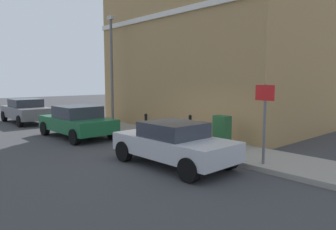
{
  "coord_description": "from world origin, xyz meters",
  "views": [
    {
      "loc": [
        -6.63,
        -7.9,
        2.57
      ],
      "look_at": [
        1.43,
        1.1,
        1.2
      ],
      "focal_mm": 33.49,
      "sensor_mm": 36.0,
      "label": 1
    }
  ],
  "objects": [
    {
      "name": "utility_cabinet",
      "position": [
        2.13,
        -0.99,
        0.68
      ],
      "size": [
        0.46,
        0.61,
        1.15
      ],
      "color": "#1E4C28",
      "rests_on": "sidewalk"
    },
    {
      "name": "lamppost",
      "position": [
        2.31,
        6.54,
        3.3
      ],
      "size": [
        0.2,
        0.44,
        5.72
      ],
      "color": "#59595B",
      "rests_on": "sidewalk"
    },
    {
      "name": "sidewalk",
      "position": [
        2.07,
        6.0,
        0.07
      ],
      "size": [
        2.27,
        30.0,
        0.15
      ],
      "primitive_type": "cube",
      "color": "gray",
      "rests_on": "ground"
    },
    {
      "name": "ground",
      "position": [
        0.0,
        0.0,
        0.0
      ],
      "size": [
        80.0,
        80.0,
        0.0
      ],
      "primitive_type": "plane",
      "color": "#38383A"
    },
    {
      "name": "car_grey",
      "position": [
        -0.57,
        11.55,
        0.74
      ],
      "size": [
        1.86,
        4.18,
        1.43
      ],
      "rotation": [
        0.0,
        0.0,
        1.57
      ],
      "color": "slate",
      "rests_on": "ground"
    },
    {
      "name": "street_sign",
      "position": [
        1.3,
        -3.16,
        1.66
      ],
      "size": [
        0.08,
        0.6,
        2.3
      ],
      "color": "#59595B",
      "rests_on": "sidewalk"
    },
    {
      "name": "corner_building",
      "position": [
        7.17,
        3.39,
        4.93
      ],
      "size": [
        8.04,
        10.79,
        9.86
      ],
      "color": "#9E7A4C",
      "rests_on": "ground"
    },
    {
      "name": "car_green",
      "position": [
        -0.43,
        5.09,
        0.73
      ],
      "size": [
        2.05,
        4.09,
        1.41
      ],
      "rotation": [
        0.0,
        0.0,
        1.59
      ],
      "color": "#195933",
      "rests_on": "ground"
    },
    {
      "name": "car_silver",
      "position": [
        -0.37,
        -1.15,
        0.69
      ],
      "size": [
        1.92,
        3.94,
        1.31
      ],
      "rotation": [
        0.0,
        0.0,
        1.59
      ],
      "color": "#B7B7BC",
      "rests_on": "ground"
    },
    {
      "name": "bollard_far_kerb",
      "position": [
        1.18,
        2.18,
        0.7
      ],
      "size": [
        0.14,
        0.14,
        1.04
      ],
      "color": "black",
      "rests_on": "sidewalk"
    },
    {
      "name": "bollard_near_cabinet",
      "position": [
        2.23,
        0.68,
        0.7
      ],
      "size": [
        0.14,
        0.14,
        1.04
      ],
      "color": "black",
      "rests_on": "sidewalk"
    }
  ]
}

